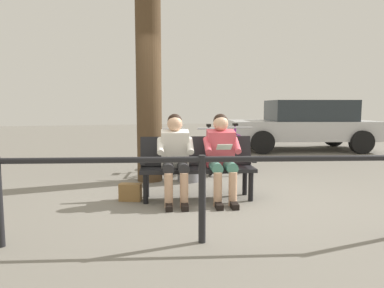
{
  "coord_description": "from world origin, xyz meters",
  "views": [
    {
      "loc": [
        1.62,
        4.45,
        1.31
      ],
      "look_at": [
        0.29,
        -0.44,
        0.75
      ],
      "focal_mm": 32.42,
      "sensor_mm": 36.0,
      "label": 1
    }
  ],
  "objects_px": {
    "person_companion": "(175,153)",
    "handbag": "(130,192)",
    "bicycle_silver": "(209,153)",
    "person_reading": "(222,153)",
    "tree_trunk": "(149,88)",
    "bicycle_green": "(173,154)",
    "bicycle_orange": "(236,151)",
    "litter_bin": "(189,159)",
    "parked_car": "(304,124)",
    "bench": "(197,163)"
  },
  "relations": [
    {
      "from": "person_companion",
      "to": "handbag",
      "type": "bearing_deg",
      "value": -7.61
    },
    {
      "from": "handbag",
      "to": "bicycle_silver",
      "type": "height_order",
      "value": "bicycle_silver"
    },
    {
      "from": "person_reading",
      "to": "bicycle_silver",
      "type": "height_order",
      "value": "person_reading"
    },
    {
      "from": "tree_trunk",
      "to": "person_companion",
      "type": "bearing_deg",
      "value": 95.75
    },
    {
      "from": "person_companion",
      "to": "bicycle_green",
      "type": "bearing_deg",
      "value": -91.16
    },
    {
      "from": "handbag",
      "to": "bicycle_orange",
      "type": "relative_size",
      "value": 0.18
    },
    {
      "from": "tree_trunk",
      "to": "litter_bin",
      "type": "xyz_separation_m",
      "value": [
        -0.64,
        0.24,
        -1.24
      ]
    },
    {
      "from": "bicycle_silver",
      "to": "handbag",
      "type": "bearing_deg",
      "value": -28.08
    },
    {
      "from": "person_companion",
      "to": "parked_car",
      "type": "xyz_separation_m",
      "value": [
        -4.92,
        -4.5,
        0.11
      ]
    },
    {
      "from": "person_companion",
      "to": "bicycle_silver",
      "type": "xyz_separation_m",
      "value": [
        -1.15,
        -2.06,
        -0.3
      ]
    },
    {
      "from": "litter_bin",
      "to": "person_companion",
      "type": "bearing_deg",
      "value": 67.26
    },
    {
      "from": "person_reading",
      "to": "parked_car",
      "type": "bearing_deg",
      "value": -122.98
    },
    {
      "from": "bicycle_silver",
      "to": "bicycle_green",
      "type": "distance_m",
      "value": 0.74
    },
    {
      "from": "person_reading",
      "to": "tree_trunk",
      "type": "distance_m",
      "value": 1.97
    },
    {
      "from": "bicycle_orange",
      "to": "litter_bin",
      "type": "bearing_deg",
      "value": -39.49
    },
    {
      "from": "handbag",
      "to": "tree_trunk",
      "type": "height_order",
      "value": "tree_trunk"
    },
    {
      "from": "bicycle_silver",
      "to": "person_reading",
      "type": "bearing_deg",
      "value": 1.49
    },
    {
      "from": "bench",
      "to": "bicycle_silver",
      "type": "bearing_deg",
      "value": -102.71
    },
    {
      "from": "bench",
      "to": "tree_trunk",
      "type": "height_order",
      "value": "tree_trunk"
    },
    {
      "from": "bicycle_green",
      "to": "parked_car",
      "type": "bearing_deg",
      "value": 132.38
    },
    {
      "from": "bicycle_green",
      "to": "parked_car",
      "type": "relative_size",
      "value": 0.36
    },
    {
      "from": "person_reading",
      "to": "tree_trunk",
      "type": "xyz_separation_m",
      "value": [
        0.77,
        -1.54,
        0.96
      ]
    },
    {
      "from": "bench",
      "to": "person_reading",
      "type": "bearing_deg",
      "value": 153.08
    },
    {
      "from": "litter_bin",
      "to": "handbag",
      "type": "bearing_deg",
      "value": 42.34
    },
    {
      "from": "tree_trunk",
      "to": "litter_bin",
      "type": "relative_size",
      "value": 4.25
    },
    {
      "from": "person_companion",
      "to": "tree_trunk",
      "type": "distance_m",
      "value": 1.72
    },
    {
      "from": "litter_bin",
      "to": "bicycle_silver",
      "type": "bearing_deg",
      "value": -127.06
    },
    {
      "from": "bicycle_orange",
      "to": "parked_car",
      "type": "height_order",
      "value": "parked_car"
    },
    {
      "from": "bicycle_silver",
      "to": "bicycle_green",
      "type": "height_order",
      "value": "same"
    },
    {
      "from": "bench",
      "to": "bicycle_green",
      "type": "distance_m",
      "value": 2.02
    },
    {
      "from": "litter_bin",
      "to": "bicycle_orange",
      "type": "distance_m",
      "value": 1.67
    },
    {
      "from": "person_reading",
      "to": "bicycle_orange",
      "type": "height_order",
      "value": "person_reading"
    },
    {
      "from": "handbag",
      "to": "parked_car",
      "type": "bearing_deg",
      "value": -142.0
    },
    {
      "from": "bicycle_silver",
      "to": "bicycle_green",
      "type": "xyz_separation_m",
      "value": [
        0.74,
        -0.06,
        0.0
      ]
    },
    {
      "from": "person_companion",
      "to": "litter_bin",
      "type": "relative_size",
      "value": 1.58
    },
    {
      "from": "person_companion",
      "to": "bicycle_green",
      "type": "distance_m",
      "value": 2.18
    },
    {
      "from": "handbag",
      "to": "tree_trunk",
      "type": "bearing_deg",
      "value": -110.16
    },
    {
      "from": "person_reading",
      "to": "person_companion",
      "type": "height_order",
      "value": "same"
    },
    {
      "from": "handbag",
      "to": "bicycle_green",
      "type": "bearing_deg",
      "value": -117.72
    },
    {
      "from": "bicycle_silver",
      "to": "bicycle_green",
      "type": "bearing_deg",
      "value": -79.52
    },
    {
      "from": "bench",
      "to": "handbag",
      "type": "distance_m",
      "value": 1.02
    },
    {
      "from": "bicycle_orange",
      "to": "bicycle_silver",
      "type": "bearing_deg",
      "value": -64.21
    },
    {
      "from": "bench",
      "to": "bicycle_silver",
      "type": "height_order",
      "value": "bicycle_silver"
    },
    {
      "from": "bicycle_silver",
      "to": "parked_car",
      "type": "distance_m",
      "value": 4.51
    },
    {
      "from": "bicycle_orange",
      "to": "tree_trunk",
      "type": "bearing_deg",
      "value": -55.49
    },
    {
      "from": "person_reading",
      "to": "bicycle_silver",
      "type": "distance_m",
      "value": 2.25
    },
    {
      "from": "person_reading",
      "to": "bicycle_silver",
      "type": "xyz_separation_m",
      "value": [
        -0.52,
        -2.17,
        -0.31
      ]
    },
    {
      "from": "tree_trunk",
      "to": "bicycle_green",
      "type": "relative_size",
      "value": 1.97
    },
    {
      "from": "person_companion",
      "to": "bicycle_green",
      "type": "xyz_separation_m",
      "value": [
        -0.42,
        -2.12,
        -0.3
      ]
    },
    {
      "from": "bench",
      "to": "bicycle_green",
      "type": "bearing_deg",
      "value": -82.2
    }
  ]
}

